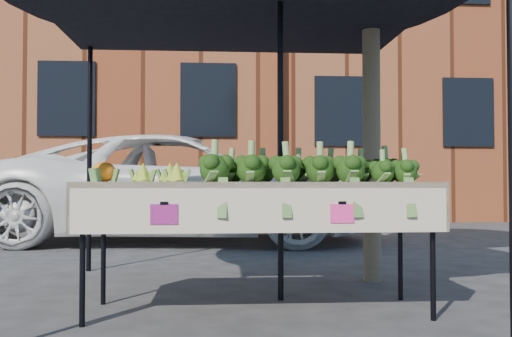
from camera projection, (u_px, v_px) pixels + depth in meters
name	position (u px, v px, depth m)	size (l,w,h in m)	color
ground	(255.00, 308.00, 3.93)	(90.00, 90.00, 0.00)	#272729
table	(258.00, 247.00, 3.84)	(2.40, 0.81, 0.90)	beige
canopy	(235.00, 122.00, 4.32)	(3.16, 3.16, 2.74)	black
broccoli_heap	(313.00, 165.00, 3.91)	(1.58, 0.55, 0.24)	black
romanesco_cluster	(162.00, 169.00, 3.80)	(0.41, 0.45, 0.18)	#92A828
cauliflower_pair	(104.00, 170.00, 3.74)	(0.18, 0.18, 0.17)	orange
vehicle	(185.00, 53.00, 8.70)	(2.72, 1.64, 5.90)	white
street_tree	(371.00, 27.00, 5.08)	(2.37, 2.37, 4.66)	#1E4C14
building_left	(52.00, 57.00, 15.70)	(12.00, 8.00, 9.00)	brown
building_right	(456.00, 75.00, 16.98)	(12.00, 8.00, 8.50)	brown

